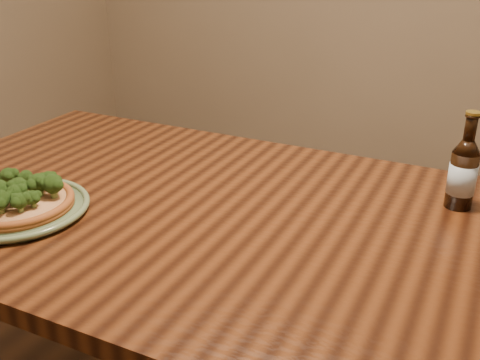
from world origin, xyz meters
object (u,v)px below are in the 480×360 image
at_px(plate, 17,208).
at_px(pizza, 17,200).
at_px(beer_bottle, 463,173).
at_px(table, 222,248).

bearing_deg(plate, pizza, 40.13).
bearing_deg(beer_bottle, plate, -127.74).
relative_size(table, pizza, 6.63).
bearing_deg(plate, table, 27.08).
distance_m(table, pizza, 0.45).
xyz_separation_m(table, beer_bottle, (0.45, 0.25, 0.17)).
height_order(table, pizza, pizza).
height_order(table, beer_bottle, beer_bottle).
bearing_deg(table, pizza, -153.02).
xyz_separation_m(pizza, beer_bottle, (0.84, 0.44, 0.05)).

